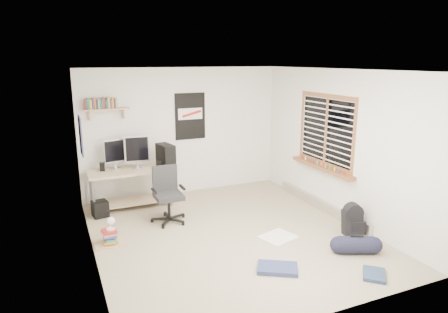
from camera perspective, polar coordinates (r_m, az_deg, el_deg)
name	(u,v)px	position (r m, az deg, el deg)	size (l,w,h in m)	color
floor	(229,234)	(6.33, 0.78, -11.06)	(4.00, 4.50, 0.01)	gray
ceiling	(230,70)	(5.75, 0.87, 12.31)	(4.00, 4.50, 0.01)	white
back_wall	(183,132)	(7.98, -5.88, 3.57)	(4.00, 0.01, 2.50)	silver
left_wall	(88,171)	(5.43, -18.86, -1.95)	(0.01, 4.50, 2.50)	silver
right_wall	(338,145)	(6.96, 16.04, 1.61)	(0.01, 4.50, 2.50)	silver
desk	(131,187)	(7.52, -13.15, -4.32)	(1.48, 0.65, 0.68)	tan
monitor_left	(115,159)	(7.51, -15.31, -0.31)	(0.39, 0.10, 0.43)	#ACADB2
monitor_right	(137,157)	(7.44, -12.31, -0.03)	(0.44, 0.11, 0.49)	#96969A
pc_tower	(166,157)	(7.39, -8.33, -0.03)	(0.21, 0.44, 0.46)	black
keyboard	(135,170)	(7.46, -12.57, -1.86)	(0.37, 0.13, 0.02)	black
speaker_left	(102,168)	(7.46, -17.01, -1.52)	(0.09, 0.09, 0.18)	black
speaker_right	(160,165)	(7.37, -9.13, -1.19)	(0.10, 0.10, 0.19)	black
office_chair	(168,194)	(6.66, -7.94, -5.30)	(0.61, 0.61, 0.94)	#242427
wall_shelf	(107,109)	(7.48, -16.41, 6.51)	(0.80, 0.22, 0.24)	tan
poster_back_wall	(190,116)	(7.95, -4.85, 5.75)	(0.62, 0.03, 0.92)	black
poster_left_wall	(81,136)	(6.55, -19.80, 2.81)	(0.02, 0.42, 0.60)	navy
window	(325,130)	(7.12, 14.28, 3.62)	(0.10, 1.50, 1.26)	brown
baseboard_heater	(321,205)	(7.47, 13.69, -6.69)	(0.08, 2.50, 0.18)	#B7B2A8
backpack	(352,222)	(6.56, 17.86, -8.87)	(0.29, 0.23, 0.39)	black
duffel_bag	(356,244)	(5.99, 18.36, -11.78)	(0.25, 0.25, 0.49)	black
tshirt	(278,238)	(6.21, 7.74, -11.43)	(0.50, 0.42, 0.04)	silver
jeans_a	(277,268)	(5.38, 7.64, -15.54)	(0.51, 0.33, 0.06)	navy
jeans_b	(374,274)	(5.54, 20.65, -15.48)	(0.35, 0.26, 0.04)	#23334F
book_stack	(109,234)	(6.21, -16.04, -10.55)	(0.43, 0.35, 0.29)	olive
desk_lamp	(110,219)	(6.11, -15.97, -8.63)	(0.13, 0.21, 0.21)	white
subwoofer	(100,209)	(7.25, -17.27, -7.15)	(0.25, 0.25, 0.28)	black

